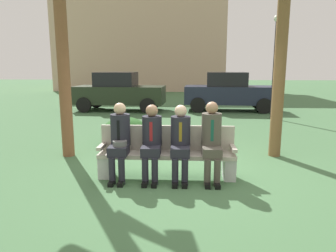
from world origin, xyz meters
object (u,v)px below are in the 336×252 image
object	(u,v)px
building_backdrop	(142,30)
parked_car_far	(229,92)
seated_man_rightmost	(212,137)
street_lamp	(275,57)
seated_man_centerleft	(152,138)
seated_man_centerright	(180,139)
park_bench	(167,153)
shrub_near_bench	(125,131)
seated_man_leftmost	(120,137)
parked_car_near	(119,92)

from	to	relation	value
building_backdrop	parked_car_far	bearing A→B (deg)	-67.42
seated_man_rightmost	street_lamp	size ratio (longest dim) A/B	0.36
seated_man_centerleft	parked_car_far	bearing A→B (deg)	74.04
seated_man_centerright	building_backdrop	bearing A→B (deg)	99.17
seated_man_rightmost	seated_man_centerleft	bearing A→B (deg)	-179.70
park_bench	seated_man_centerright	distance (m)	0.39
park_bench	shrub_near_bench	xyz separation A→B (m)	(-1.17, 2.24, -0.09)
seated_man_leftmost	building_backdrop	bearing A→B (deg)	96.50
seated_man_leftmost	parked_car_far	xyz separation A→B (m)	(3.04, 8.70, 0.10)
park_bench	building_backdrop	distance (m)	22.62
parked_car_far	park_bench	bearing A→B (deg)	-104.59
seated_man_centerleft	shrub_near_bench	size ratio (longest dim) A/B	1.16
park_bench	seated_man_rightmost	bearing A→B (deg)	-9.29
shrub_near_bench	seated_man_rightmost	bearing A→B (deg)	-50.60
seated_man_rightmost	building_backdrop	distance (m)	22.81
seated_man_leftmost	seated_man_centerright	size ratio (longest dim) A/B	1.02
seated_man_centerleft	street_lamp	distance (m)	7.80
seated_man_rightmost	building_backdrop	size ratio (longest dim) A/B	0.10
park_bench	seated_man_centerright	xyz separation A→B (m)	(0.24, -0.13, 0.28)
park_bench	seated_man_centerright	bearing A→B (deg)	-28.80
seated_man_leftmost	parked_car_near	size ratio (longest dim) A/B	0.33
shrub_near_bench	building_backdrop	bearing A→B (deg)	96.23
seated_man_leftmost	parked_car_far	world-z (taller)	parked_car_far
seated_man_rightmost	shrub_near_bench	distance (m)	3.08
shrub_near_bench	parked_car_near	bearing A→B (deg)	103.06
shrub_near_bench	parked_car_near	xyz separation A→B (m)	(-1.42, 6.11, 0.49)
seated_man_centerleft	parked_car_near	size ratio (longest dim) A/B	0.32
shrub_near_bench	seated_man_centerright	bearing A→B (deg)	-59.18
seated_man_rightmost	building_backdrop	world-z (taller)	building_backdrop
seated_man_centerleft	building_backdrop	world-z (taller)	building_backdrop
parked_car_near	parked_car_far	xyz separation A→B (m)	(4.82, 0.23, 0.00)
building_backdrop	seated_man_centerleft	bearing A→B (deg)	-82.09
park_bench	seated_man_rightmost	xyz separation A→B (m)	(0.77, -0.13, 0.31)
parked_car_near	building_backdrop	size ratio (longest dim) A/B	0.28
parked_car_far	building_backdrop	bearing A→B (deg)	112.58
shrub_near_bench	building_backdrop	world-z (taller)	building_backdrop
seated_man_centerright	seated_man_rightmost	xyz separation A→B (m)	(0.53, 0.01, 0.03)
seated_man_centerleft	seated_man_rightmost	world-z (taller)	seated_man_rightmost
seated_man_leftmost	shrub_near_bench	size ratio (longest dim) A/B	1.18
shrub_near_bench	parked_car_far	distance (m)	7.21
seated_man_rightmost	seated_man_leftmost	bearing A→B (deg)	-179.70
seated_man_centerleft	street_lamp	size ratio (longest dim) A/B	0.35
parked_car_near	street_lamp	bearing A→B (deg)	-16.71
shrub_near_bench	building_backdrop	size ratio (longest dim) A/B	0.08
street_lamp	building_backdrop	world-z (taller)	building_backdrop
parked_car_near	building_backdrop	world-z (taller)	building_backdrop
shrub_near_bench	street_lamp	bearing A→B (deg)	42.00
seated_man_centerleft	building_backdrop	size ratio (longest dim) A/B	0.09
seated_man_centerright	shrub_near_bench	bearing A→B (deg)	120.82
street_lamp	seated_man_centerleft	bearing A→B (deg)	-119.92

